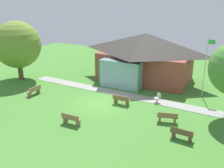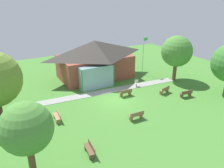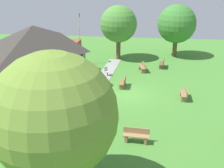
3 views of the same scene
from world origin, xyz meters
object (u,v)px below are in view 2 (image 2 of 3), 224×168
at_px(bench_front_center, 136,116).
at_px(patio_chair_lawn_spare, 136,83).
at_px(bench_front_left, 90,149).
at_px(tree_lawn_corner, 26,128).
at_px(pavilion, 95,59).
at_px(bench_mid_right, 165,90).
at_px(flagpole, 143,54).
at_px(bench_mid_left, 57,117).
at_px(bench_lawn_far_right, 186,94).
at_px(tree_east_hedge, 177,52).
at_px(bench_rear_near_path, 126,93).

xyz_separation_m(bench_front_center, patio_chair_lawn_spare, (4.56, 6.65, 0.01)).
distance_m(bench_front_left, tree_lawn_corner, 5.14).
distance_m(pavilion, patio_chair_lawn_spare, 6.70).
bearing_deg(bench_front_center, bench_mid_right, 28.86).
distance_m(flagpole, bench_mid_left, 16.04).
bearing_deg(patio_chair_lawn_spare, bench_mid_right, 149.43).
xyz_separation_m(flagpole, bench_front_left, (-13.63, -12.39, -2.61)).
relative_size(bench_front_center, patio_chair_lawn_spare, 1.75).
xyz_separation_m(pavilion, tree_lawn_corner, (-11.18, -14.69, 0.89)).
bearing_deg(bench_front_center, tree_lawn_corner, -164.20).
distance_m(bench_mid_right, bench_mid_left, 12.77).
relative_size(pavilion, flagpole, 1.91).
xyz_separation_m(bench_front_center, bench_mid_left, (-6.49, 3.38, 0.00)).
bearing_deg(bench_lawn_far_right, bench_front_left, -158.43).
relative_size(bench_front_center, bench_mid_right, 0.96).
bearing_deg(bench_front_left, bench_lawn_far_right, -69.06).
bearing_deg(tree_east_hedge, bench_lawn_far_right, -118.95).
distance_m(bench_mid_right, tree_lawn_corner, 17.40).
bearing_deg(bench_mid_left, bench_rear_near_path, -76.23).
bearing_deg(tree_lawn_corner, bench_mid_left, 61.12).
distance_m(bench_mid_left, bench_lawn_far_right, 14.36).
bearing_deg(patio_chair_lawn_spare, bench_rear_near_path, 65.57).
distance_m(flagpole, patio_chair_lawn_spare, 5.38).
bearing_deg(patio_chair_lawn_spare, tree_lawn_corner, 64.91).
xyz_separation_m(pavilion, bench_mid_right, (4.88, -8.78, -2.27)).
bearing_deg(bench_front_center, bench_front_left, -156.27).
distance_m(flagpole, tree_lawn_corner, 21.70).
bearing_deg(patio_chair_lawn_spare, flagpole, -102.81).
bearing_deg(pavilion, bench_mid_right, -60.92).
bearing_deg(bench_front_left, bench_mid_left, 12.67).
xyz_separation_m(bench_rear_near_path, patio_chair_lawn_spare, (2.70, 1.78, 0.01)).
bearing_deg(bench_mid_right, bench_front_left, -168.85).
height_order(bench_front_center, bench_rear_near_path, same).
bearing_deg(flagpole, pavilion, 161.99).
height_order(flagpole, bench_front_left, flagpole).
distance_m(bench_front_left, bench_mid_left, 5.84).
height_order(flagpole, tree_east_hedge, tree_east_hedge).
height_order(bench_front_center, bench_mid_left, same).
bearing_deg(bench_mid_left, tree_lawn_corner, 154.81).
bearing_deg(patio_chair_lawn_spare, bench_mid_left, 48.60).
bearing_deg(tree_east_hedge, pavilion, 146.65).
xyz_separation_m(bench_front_center, bench_lawn_far_right, (7.73, 1.37, 0.00)).
xyz_separation_m(pavilion, bench_mid_left, (-7.89, -8.72, -2.27)).
height_order(flagpole, bench_rear_near_path, flagpole).
xyz_separation_m(patio_chair_lawn_spare, tree_lawn_corner, (-14.34, -9.24, 3.15)).
relative_size(pavilion, bench_front_left, 6.77).
bearing_deg(bench_lawn_far_right, bench_mid_left, 177.85).
xyz_separation_m(patio_chair_lawn_spare, tree_east_hedge, (5.83, -0.47, 3.50)).
relative_size(flagpole, bench_front_center, 3.61).
height_order(bench_mid_left, tree_east_hedge, tree_east_hedge).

